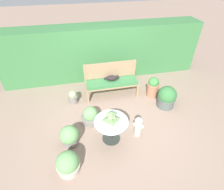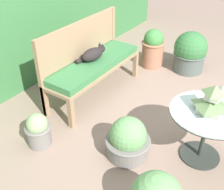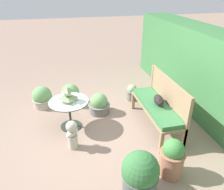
{
  "view_description": "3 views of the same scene",
  "coord_description": "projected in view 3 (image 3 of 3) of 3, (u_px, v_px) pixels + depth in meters",
  "views": [
    {
      "loc": [
        -0.83,
        -3.09,
        3.29
      ],
      "look_at": [
        -0.11,
        0.25,
        0.61
      ],
      "focal_mm": 28.0,
      "sensor_mm": 36.0,
      "label": 1
    },
    {
      "loc": [
        -2.55,
        -1.0,
        2.13
      ],
      "look_at": [
        -0.32,
        0.5,
        0.36
      ],
      "focal_mm": 45.0,
      "sensor_mm": 36.0,
      "label": 2
    },
    {
      "loc": [
        3.32,
        -0.62,
        2.55
      ],
      "look_at": [
        -0.37,
        0.25,
        0.57
      ],
      "focal_mm": 35.0,
      "sensor_mm": 36.0,
      "label": 3
    }
  ],
  "objects": [
    {
      "name": "potted_plant_hedge_corner",
      "position": [
        71.0,
        95.0,
        5.01
      ],
      "size": [
        0.41,
        0.41,
        0.49
      ],
      "color": "slate",
      "rests_on": "ground"
    },
    {
      "name": "patio_table",
      "position": [
        69.0,
        107.0,
        4.11
      ],
      "size": [
        0.74,
        0.74,
        0.57
      ],
      "color": "#2D332D",
      "rests_on": "ground"
    },
    {
      "name": "pagoda_birdhouse",
      "position": [
        68.0,
        95.0,
        4.0
      ],
      "size": [
        0.28,
        0.28,
        0.29
      ],
      "color": "beige",
      "rests_on": "patio_table"
    },
    {
      "name": "bench_backrest",
      "position": [
        168.0,
        93.0,
        4.06
      ],
      "size": [
        1.53,
        0.06,
        0.99
      ],
      "color": "#937556",
      "rests_on": "ground"
    },
    {
      "name": "cat",
      "position": [
        159.0,
        100.0,
        4.06
      ],
      "size": [
        0.42,
        0.25,
        0.2
      ],
      "rotation": [
        0.0,
        0.0,
        -0.17
      ],
      "color": "black",
      "rests_on": "garden_bench"
    },
    {
      "name": "potted_plant_patio_mid",
      "position": [
        132.0,
        92.0,
        5.22
      ],
      "size": [
        0.29,
        0.29,
        0.39
      ],
      "color": "slate",
      "rests_on": "ground"
    },
    {
      "name": "foliage_hedge_back",
      "position": [
        218.0,
        80.0,
        4.24
      ],
      "size": [
        6.4,
        0.77,
        1.71
      ],
      "primitive_type": "cube",
      "color": "#38703D",
      "rests_on": "ground"
    },
    {
      "name": "potted_plant_table_far",
      "position": [
        140.0,
        174.0,
        2.86
      ],
      "size": [
        0.5,
        0.5,
        0.63
      ],
      "color": "#4C5651",
      "rests_on": "ground"
    },
    {
      "name": "potted_plant_bench_left",
      "position": [
        42.0,
        98.0,
        4.93
      ],
      "size": [
        0.46,
        0.46,
        0.48
      ],
      "color": "#ADA393",
      "rests_on": "ground"
    },
    {
      "name": "potted_plant_table_near",
      "position": [
        99.0,
        104.0,
        4.7
      ],
      "size": [
        0.47,
        0.47,
        0.45
      ],
      "color": "slate",
      "rests_on": "ground"
    },
    {
      "name": "potted_plant_path_edge",
      "position": [
        172.0,
        158.0,
        3.12
      ],
      "size": [
        0.38,
        0.38,
        0.61
      ],
      "color": "#9E664C",
      "rests_on": "ground"
    },
    {
      "name": "garden_bench",
      "position": [
        156.0,
        107.0,
        4.14
      ],
      "size": [
        1.53,
        0.47,
        0.5
      ],
      "color": "#937556",
      "rests_on": "ground"
    },
    {
      "name": "garden_bust",
      "position": [
        72.0,
        134.0,
        3.64
      ],
      "size": [
        0.3,
        0.29,
        0.53
      ],
      "rotation": [
        0.0,
        0.0,
        -0.69
      ],
      "color": "#B7B2A3",
      "rests_on": "ground"
    },
    {
      "name": "ground",
      "position": [
        104.0,
        131.0,
        4.17
      ],
      "size": [
        30.0,
        30.0,
        0.0
      ],
      "primitive_type": "plane",
      "color": "gray"
    }
  ]
}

